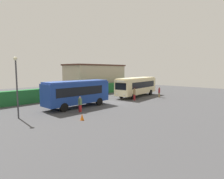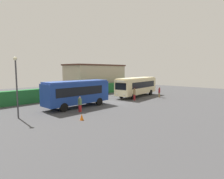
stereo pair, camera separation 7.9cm
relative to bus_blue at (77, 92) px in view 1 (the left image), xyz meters
The scene contains 11 objects.
ground_plane 6.03m from the bus_blue, 11.40° to the right, with size 64.00×64.00×0.00m, color #424244.
bus_blue is the anchor object (origin of this frame).
bus_cream 12.71m from the bus_blue, ahead, with size 10.31×3.34×3.28m.
person_left 2.99m from the bus_blue, 122.13° to the right, with size 0.33×0.47×1.70m.
person_center 4.39m from the bus_blue, 94.85° to the left, with size 0.44×0.34×1.82m.
person_right 9.35m from the bus_blue, 14.10° to the right, with size 0.48×0.50×1.88m.
person_far 14.79m from the bus_blue, 14.24° to the right, with size 0.49×0.40×1.74m.
hedge_row 9.26m from the bus_blue, 52.44° to the left, with size 44.00×1.19×1.90m, color #20632D.
depot_building 18.10m from the bus_blue, 39.61° to the left, with size 13.68×5.93×5.77m.
traffic_cone 6.55m from the bus_blue, 124.18° to the right, with size 0.36×0.36×0.60m, color orange.
lamppost 7.41m from the bus_blue, behind, with size 0.36×0.36×5.86m.
Camera 1 is at (-19.98, -17.52, 4.66)m, focal length 30.14 mm.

